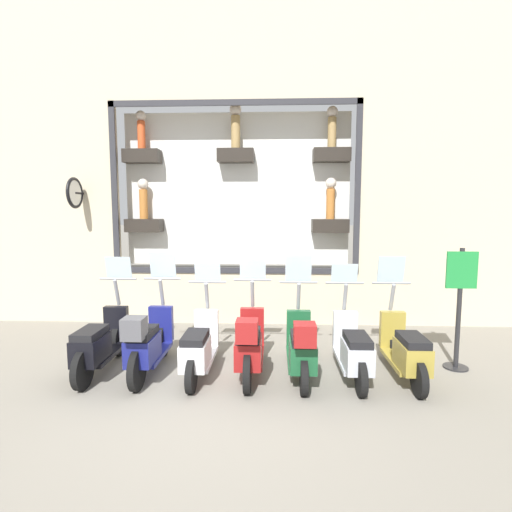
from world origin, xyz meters
The scene contains 10 objects.
ground_plane centered at (0.00, 0.00, 0.00)m, with size 120.00×120.00×0.00m, color gray.
building_facade centered at (3.60, 0.00, 4.38)m, with size 1.23×36.00×8.62m.
scooter_olive_0 centered at (0.74, -2.67, 0.42)m, with size 1.79×0.61×1.67m.
scooter_silver_1 centered at (0.74, -1.94, 0.41)m, with size 1.79×0.61×1.54m.
scooter_green_2 centered at (0.68, -1.20, 0.47)m, with size 1.79×0.60×1.67m.
scooter_red_3 centered at (0.68, -0.47, 0.48)m, with size 1.81×0.60×1.60m.
scooter_white_4 centered at (0.73, 0.26, 0.41)m, with size 1.79×0.60×1.53m.
scooter_navy_5 centered at (0.69, 1.00, 0.49)m, with size 1.81×0.60×1.71m.
scooter_black_6 centered at (0.74, 1.73, 0.44)m, with size 1.81×0.61×1.63m.
shop_sign_post centered at (1.16, -3.58, 1.00)m, with size 0.36×0.45×1.83m.
Camera 1 is at (-4.80, -0.81, 2.38)m, focal length 28.00 mm.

